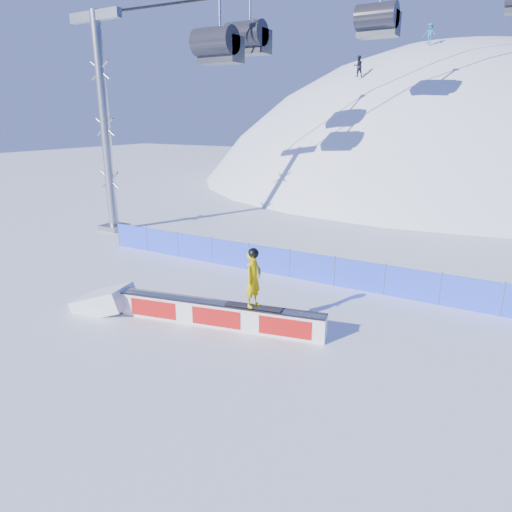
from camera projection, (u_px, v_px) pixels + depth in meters
The scene contains 7 objects.
ground at pixel (257, 321), 15.19m from camera, with size 160.00×160.00×0.00m, color white.
snow_hill at pixel (429, 329), 55.25m from camera, with size 64.00×64.00×64.00m.
safety_fence at pixel (312, 267), 18.75m from camera, with size 22.05×0.05×1.30m.
rail_box at pixel (219, 315), 14.73m from camera, with size 6.94×1.89×0.84m.
snow_ramp at pixel (105, 309), 16.16m from camera, with size 1.94×1.29×0.73m, color white, non-canonical shape.
snowboarder at pixel (253, 279), 13.98m from camera, with size 1.87×0.70×1.92m.
distant_skiers at pixel (460, 47), 36.54m from camera, with size 17.40×6.60×4.62m.
Camera 1 is at (6.90, -12.06, 6.51)m, focal length 32.00 mm.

